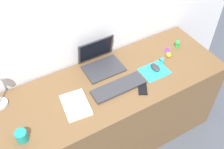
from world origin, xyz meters
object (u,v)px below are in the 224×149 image
(toy_figurine_cyan, at_px, (162,60))
(toy_figurine_yellow, at_px, (169,55))
(keyboard, at_px, (119,87))
(toy_figurine_purple, at_px, (168,49))
(mouse, at_px, (155,67))
(cell_phone, at_px, (142,88))
(coffee_mug, at_px, (22,136))
(toy_figurine_green, at_px, (177,44))
(notebook_pad, at_px, (76,105))
(laptop, at_px, (100,60))

(toy_figurine_cyan, distance_m, toy_figurine_yellow, 0.10)
(keyboard, bearing_deg, toy_figurine_purple, 14.92)
(toy_figurine_cyan, distance_m, toy_figurine_purple, 0.16)
(mouse, bearing_deg, toy_figurine_yellow, 19.36)
(keyboard, relative_size, toy_figurine_purple, 8.30)
(cell_phone, distance_m, coffee_mug, 0.88)
(mouse, relative_size, toy_figurine_yellow, 2.12)
(toy_figurine_green, distance_m, toy_figurine_purple, 0.10)
(mouse, bearing_deg, toy_figurine_green, 21.46)
(cell_phone, distance_m, toy_figurine_purple, 0.48)
(cell_phone, distance_m, notebook_pad, 0.50)
(mouse, relative_size, notebook_pad, 0.40)
(toy_figurine_yellow, bearing_deg, toy_figurine_purple, 58.46)
(keyboard, bearing_deg, cell_phone, -31.32)
(toy_figurine_yellow, bearing_deg, keyboard, -170.32)
(toy_figurine_cyan, bearing_deg, toy_figurine_green, 21.94)
(mouse, height_order, coffee_mug, coffee_mug)
(laptop, relative_size, notebook_pad, 1.25)
(toy_figurine_purple, bearing_deg, cell_phone, -150.00)
(notebook_pad, distance_m, toy_figurine_purple, 0.92)
(coffee_mug, height_order, toy_figurine_yellow, coffee_mug)
(laptop, height_order, toy_figurine_cyan, laptop)
(toy_figurine_cyan, relative_size, toy_figurine_purple, 1.10)
(toy_figurine_green, height_order, toy_figurine_cyan, toy_figurine_green)
(notebook_pad, relative_size, toy_figurine_purple, 4.86)
(keyboard, distance_m, toy_figurine_yellow, 0.54)
(cell_phone, relative_size, toy_figurine_yellow, 2.83)
(toy_figurine_cyan, bearing_deg, cell_phone, -152.57)
(laptop, bearing_deg, coffee_mug, -154.30)
(mouse, distance_m, notebook_pad, 0.69)
(cell_phone, bearing_deg, toy_figurine_yellow, 55.70)
(toy_figurine_yellow, xyz_separation_m, toy_figurine_purple, (0.04, 0.06, 0.00))
(laptop, bearing_deg, notebook_pad, -140.77)
(laptop, height_order, notebook_pad, laptop)
(cell_phone, bearing_deg, laptop, 142.18)
(mouse, relative_size, coffee_mug, 1.25)
(laptop, bearing_deg, toy_figurine_green, -10.86)
(notebook_pad, xyz_separation_m, toy_figurine_yellow, (0.87, 0.08, 0.01))
(mouse, distance_m, toy_figurine_green, 0.35)
(toy_figurine_cyan, bearing_deg, coffee_mug, -173.71)
(keyboard, bearing_deg, mouse, 4.34)
(toy_figurine_cyan, xyz_separation_m, toy_figurine_purple, (0.13, 0.09, -0.00))
(keyboard, bearing_deg, notebook_pad, 179.09)
(notebook_pad, bearing_deg, toy_figurine_green, 14.83)
(coffee_mug, bearing_deg, laptop, 25.70)
(keyboard, bearing_deg, toy_figurine_cyan, 7.70)
(coffee_mug, distance_m, toy_figurine_purple, 1.32)
(cell_phone, xyz_separation_m, notebook_pad, (-0.49, 0.10, 0.01))
(toy_figurine_green, bearing_deg, notebook_pad, -171.67)
(laptop, distance_m, toy_figurine_cyan, 0.49)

